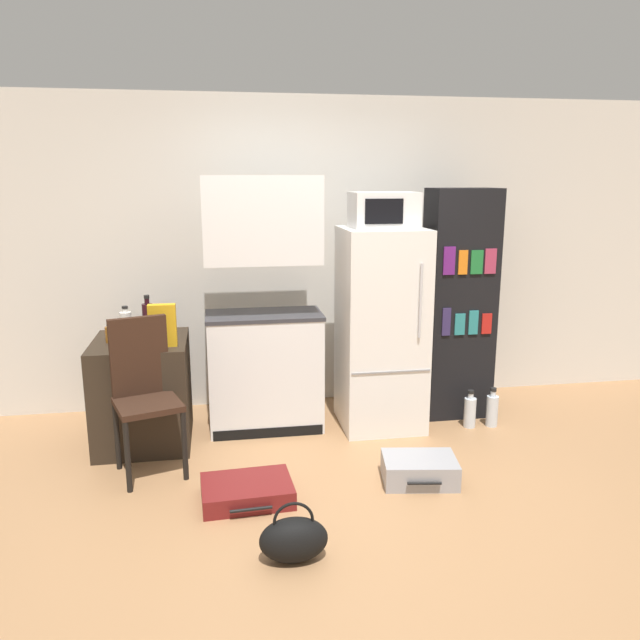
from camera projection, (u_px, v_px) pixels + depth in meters
name	position (u px, v px, depth m)	size (l,w,h in m)	color
ground_plane	(348.00, 510.00, 3.75)	(24.00, 24.00, 0.00)	#A3754C
wall_back	(324.00, 253.00, 5.41)	(6.40, 0.10, 2.61)	silver
side_table	(143.00, 392.00, 4.64)	(0.68, 0.73, 0.79)	#2D2319
kitchen_hutch	(264.00, 317.00, 4.80)	(0.89, 0.47, 1.97)	white
refrigerator	(381.00, 329.00, 4.89)	(0.63, 0.65, 1.58)	white
microwave	(384.00, 210.00, 4.68)	(0.49, 0.36, 0.27)	silver
bookshelf	(459.00, 305.00, 5.10)	(0.54, 0.37, 1.87)	black
bottle_milk_white	(126.00, 322.00, 4.73)	(0.09, 0.09, 0.21)	white
bottle_wine_dark	(148.00, 318.00, 4.69)	(0.08, 0.08, 0.30)	black
bottle_amber_beer	(111.00, 334.00, 4.48)	(0.08, 0.08, 0.15)	brown
bowl	(141.00, 329.00, 4.82)	(0.13, 0.13, 0.04)	silver
cereal_box	(163.00, 325.00, 4.36)	(0.19, 0.07, 0.30)	gold
chair	(143.00, 383.00, 4.15)	(0.51, 0.51, 1.05)	black
suitcase_large_flat	(419.00, 470.00, 4.08)	(0.52, 0.41, 0.16)	#99999E
suitcase_small_flat	(247.00, 491.00, 3.85)	(0.58, 0.45, 0.12)	maroon
handbag	(294.00, 539.00, 3.23)	(0.36, 0.20, 0.33)	black
water_bottle_front	(470.00, 411.00, 4.97)	(0.09, 0.09, 0.31)	silver
water_bottle_middle	(492.00, 410.00, 4.99)	(0.09, 0.09, 0.32)	silver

